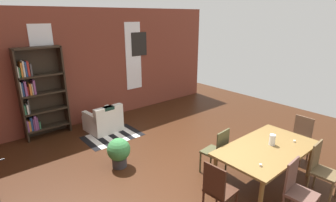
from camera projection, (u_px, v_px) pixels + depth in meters
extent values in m
plane|color=#391D0E|center=(203.00, 184.00, 4.86)|extent=(11.03, 11.03, 0.00)
cube|color=brown|center=(93.00, 66.00, 7.49)|extent=(8.51, 0.12, 3.18)
cube|color=white|center=(45.00, 66.00, 6.58)|extent=(0.55, 0.02, 2.07)
cube|color=white|center=(133.00, 56.00, 8.20)|extent=(0.55, 0.02, 2.07)
cube|color=brown|center=(267.00, 148.00, 4.67)|extent=(1.94, 1.08, 0.04)
cylinder|color=brown|center=(261.00, 199.00, 3.93)|extent=(0.07, 0.07, 0.70)
cylinder|color=brown|center=(310.00, 160.00, 4.99)|extent=(0.07, 0.07, 0.70)
cylinder|color=brown|center=(215.00, 174.00, 4.57)|extent=(0.07, 0.07, 0.70)
cylinder|color=brown|center=(268.00, 144.00, 5.63)|extent=(0.07, 0.07, 0.70)
cylinder|color=silver|center=(272.00, 140.00, 4.72)|extent=(0.11, 0.11, 0.20)
cylinder|color=silver|center=(261.00, 165.00, 4.07)|extent=(0.04, 0.04, 0.04)
cylinder|color=silver|center=(294.00, 141.00, 4.84)|extent=(0.04, 0.04, 0.04)
cube|color=brown|center=(298.00, 141.00, 5.53)|extent=(0.40, 0.40, 0.04)
cube|color=brown|center=(303.00, 128.00, 5.57)|extent=(0.03, 0.38, 0.50)
cylinder|color=brown|center=(284.00, 151.00, 5.62)|extent=(0.04, 0.04, 0.43)
cylinder|color=brown|center=(301.00, 157.00, 5.36)|extent=(0.04, 0.04, 0.43)
cylinder|color=brown|center=(292.00, 145.00, 5.84)|extent=(0.04, 0.04, 0.43)
cylinder|color=brown|center=(308.00, 151.00, 5.58)|extent=(0.04, 0.04, 0.43)
cube|color=#434228|center=(214.00, 152.00, 5.09)|extent=(0.44, 0.44, 0.04)
cube|color=#434228|center=(223.00, 143.00, 4.89)|extent=(0.38, 0.07, 0.50)
cylinder|color=#434228|center=(211.00, 156.00, 5.41)|extent=(0.04, 0.04, 0.43)
cylinder|color=#434228|center=(200.00, 163.00, 5.16)|extent=(0.04, 0.04, 0.43)
cylinder|color=#434228|center=(226.00, 162.00, 5.17)|extent=(0.04, 0.04, 0.43)
cylinder|color=#434228|center=(215.00, 170.00, 4.92)|extent=(0.04, 0.04, 0.43)
cube|color=brown|center=(325.00, 173.00, 4.41)|extent=(0.42, 0.42, 0.04)
cube|color=brown|center=(316.00, 156.00, 4.46)|extent=(0.38, 0.05, 0.50)
cylinder|color=brown|center=(331.00, 195.00, 4.24)|extent=(0.04, 0.04, 0.43)
cylinder|color=brown|center=(307.00, 185.00, 4.49)|extent=(0.04, 0.04, 0.43)
cylinder|color=brown|center=(315.00, 176.00, 4.72)|extent=(0.04, 0.04, 0.43)
cube|color=brown|center=(302.00, 195.00, 3.87)|extent=(0.42, 0.42, 0.04)
cube|color=brown|center=(291.00, 175.00, 3.92)|extent=(0.38, 0.05, 0.50)
cylinder|color=brown|center=(292.00, 197.00, 4.19)|extent=(0.04, 0.04, 0.43)
cube|color=#3A2015|center=(221.00, 190.00, 3.97)|extent=(0.42, 0.42, 0.04)
cube|color=#3A2015|center=(214.00, 181.00, 3.77)|extent=(0.05, 0.38, 0.50)
cylinder|color=#3A2015|center=(217.00, 193.00, 4.29)|extent=(0.04, 0.04, 0.43)
cube|color=#2D2319|center=(20.00, 97.00, 6.20)|extent=(0.04, 0.31, 2.27)
cube|color=#2D2319|center=(64.00, 89.00, 6.84)|extent=(0.04, 0.31, 2.27)
cube|color=#2D2319|center=(41.00, 92.00, 6.63)|extent=(1.09, 0.01, 2.27)
cube|color=#2D2319|center=(48.00, 127.00, 6.80)|extent=(1.05, 0.31, 0.04)
cube|color=#8C4C8C|center=(27.00, 126.00, 6.46)|extent=(0.04, 0.24, 0.28)
cube|color=orange|center=(29.00, 125.00, 6.49)|extent=(0.05, 0.21, 0.27)
cube|color=#284C8C|center=(31.00, 124.00, 6.50)|extent=(0.04, 0.20, 0.35)
cube|color=#8C4C8C|center=(33.00, 124.00, 6.54)|extent=(0.03, 0.23, 0.31)
cube|color=#8C4C8C|center=(35.00, 122.00, 6.55)|extent=(0.05, 0.25, 0.37)
cube|color=#8C4C8C|center=(37.00, 123.00, 6.59)|extent=(0.03, 0.21, 0.32)
cube|color=#33724C|center=(39.00, 124.00, 6.64)|extent=(0.04, 0.20, 0.21)
cube|color=#2D2319|center=(46.00, 110.00, 6.66)|extent=(1.05, 0.31, 0.04)
cube|color=#33724C|center=(24.00, 109.00, 6.32)|extent=(0.04, 0.22, 0.22)
cube|color=white|center=(27.00, 109.00, 6.36)|extent=(0.04, 0.23, 0.23)
cube|color=#4C4C51|center=(28.00, 106.00, 6.37)|extent=(0.03, 0.17, 0.34)
cube|color=#2D2319|center=(43.00, 93.00, 6.52)|extent=(1.05, 0.31, 0.04)
cube|color=white|center=(20.00, 89.00, 6.16)|extent=(0.03, 0.26, 0.35)
cube|color=#284C8C|center=(22.00, 89.00, 6.19)|extent=(0.03, 0.18, 0.32)
cube|color=#8C4C8C|center=(25.00, 88.00, 6.22)|extent=(0.05, 0.25, 0.35)
cube|color=#B22D28|center=(27.00, 90.00, 6.27)|extent=(0.04, 0.16, 0.22)
cube|color=orange|center=(29.00, 89.00, 6.29)|extent=(0.04, 0.26, 0.28)
cube|color=white|center=(32.00, 89.00, 6.32)|extent=(0.03, 0.18, 0.27)
cube|color=#8C4C8C|center=(33.00, 87.00, 6.34)|extent=(0.04, 0.24, 0.35)
cube|color=#2D2319|center=(40.00, 75.00, 6.38)|extent=(1.05, 0.31, 0.04)
cube|color=white|center=(17.00, 72.00, 6.03)|extent=(0.03, 0.26, 0.26)
cube|color=#33724C|center=(19.00, 72.00, 6.06)|extent=(0.04, 0.16, 0.22)
cube|color=orange|center=(21.00, 70.00, 6.07)|extent=(0.04, 0.24, 0.34)
cube|color=white|center=(23.00, 69.00, 6.10)|extent=(0.04, 0.23, 0.37)
cube|color=#284C8C|center=(25.00, 69.00, 6.13)|extent=(0.03, 0.19, 0.35)
cube|color=#B22D28|center=(28.00, 69.00, 6.16)|extent=(0.05, 0.18, 0.35)
cube|color=#4C4C51|center=(30.00, 70.00, 6.20)|extent=(0.04, 0.20, 0.28)
cube|color=#2D2319|center=(36.00, 48.00, 6.17)|extent=(1.05, 0.31, 0.04)
cube|color=silver|center=(103.00, 123.00, 7.09)|extent=(0.86, 0.86, 0.40)
cube|color=silver|center=(108.00, 113.00, 6.76)|extent=(0.81, 0.22, 0.35)
cube|color=silver|center=(113.00, 110.00, 7.23)|extent=(0.17, 0.73, 0.15)
cube|color=silver|center=(91.00, 117.00, 6.78)|extent=(0.17, 0.73, 0.15)
cube|color=#19382D|center=(108.00, 108.00, 6.71)|extent=(0.29, 0.19, 0.08)
cylinder|color=#333338|center=(120.00, 162.00, 5.40)|extent=(0.30, 0.30, 0.20)
sphere|color=#387F42|center=(119.00, 150.00, 5.31)|extent=(0.47, 0.47, 0.47)
cube|color=black|center=(90.00, 143.00, 6.39)|extent=(0.16, 0.95, 0.01)
cube|color=white|center=(96.00, 141.00, 6.49)|extent=(0.16, 0.95, 0.01)
cube|color=black|center=(101.00, 140.00, 6.59)|extent=(0.16, 0.95, 0.01)
cube|color=white|center=(107.00, 138.00, 6.68)|extent=(0.16, 0.95, 0.01)
cube|color=black|center=(113.00, 136.00, 6.78)|extent=(0.16, 0.95, 0.01)
cube|color=white|center=(118.00, 134.00, 6.88)|extent=(0.16, 0.95, 0.01)
cube|color=black|center=(123.00, 133.00, 6.97)|extent=(0.16, 0.95, 0.01)
cube|color=white|center=(128.00, 131.00, 7.07)|extent=(0.16, 0.95, 0.01)
cube|color=black|center=(133.00, 129.00, 7.17)|extent=(0.16, 0.95, 0.01)
cube|color=black|center=(139.00, 44.00, 8.21)|extent=(0.56, 0.03, 0.72)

